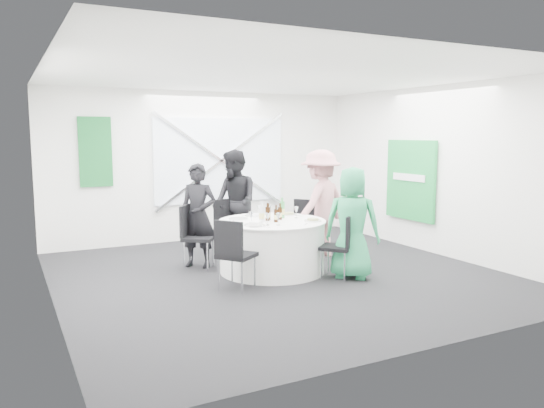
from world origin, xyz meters
name	(u,v)px	position (x,y,z in m)	size (l,w,h in m)	color
floor	(278,275)	(0.00, 0.00, 0.00)	(6.00, 6.00, 0.00)	black
ceiling	(279,75)	(0.00, 0.00, 2.80)	(6.00, 6.00, 0.00)	white
wall_back	(205,166)	(0.00, 3.00, 1.40)	(6.00, 6.00, 0.00)	white
wall_front	(433,201)	(0.00, -3.00, 1.40)	(6.00, 6.00, 0.00)	white
wall_left	(47,187)	(-3.00, 0.00, 1.40)	(6.00, 6.00, 0.00)	white
wall_right	(438,171)	(3.00, 0.00, 1.40)	(6.00, 6.00, 0.00)	white
window_panel	(220,161)	(0.30, 2.96, 1.50)	(2.60, 0.03, 1.60)	white
window_brace_a	(221,161)	(0.30, 2.92, 1.50)	(0.05, 0.05, 3.16)	silver
window_brace_b	(221,161)	(0.30, 2.92, 1.50)	(0.05, 0.05, 3.16)	silver
green_banner	(95,152)	(-2.00, 2.95, 1.70)	(0.55, 0.04, 1.20)	#14642D
green_sign	(410,180)	(2.94, 0.60, 1.20)	(0.05, 1.20, 1.40)	green
banquet_table	(272,246)	(0.00, 0.20, 0.38)	(1.56, 1.56, 0.76)	silver
chair_back	(229,223)	(-0.19, 1.38, 0.55)	(0.49, 0.50, 0.94)	black
chair_back_left	(193,232)	(-0.97, 0.89, 0.56)	(0.61, 0.61, 0.96)	black
chair_back_right	(302,223)	(0.97, 0.98, 0.54)	(0.58, 0.58, 0.91)	black
chair_front_right	(342,242)	(0.69, -0.59, 0.52)	(0.57, 0.58, 0.90)	black
chair_front_left	(233,250)	(-0.89, -0.47, 0.55)	(0.60, 0.59, 0.93)	black
person_man_back_left	(198,216)	(-0.86, 0.97, 0.79)	(0.57, 0.38, 1.57)	black
person_man_back	(234,203)	(-0.07, 1.42, 0.88)	(0.85, 0.47, 1.76)	black
person_woman_pink	(320,204)	(1.13, 0.68, 0.88)	(1.13, 0.53, 1.76)	#CC8488
person_woman_green	(352,223)	(0.83, -0.61, 0.78)	(0.76, 0.50, 1.56)	#2BA064
plate_back	(254,216)	(-0.05, 0.69, 0.77)	(0.28, 0.28, 0.01)	silver
plate_back_left	(238,219)	(-0.39, 0.52, 0.77)	(0.28, 0.28, 0.01)	silver
plate_back_right	(288,214)	(0.46, 0.54, 0.78)	(0.26, 0.26, 0.04)	silver
plate_front_right	(313,220)	(0.49, -0.13, 0.78)	(0.25, 0.25, 0.04)	silver
plate_front_left	(254,225)	(-0.41, -0.07, 0.77)	(0.29, 0.29, 0.01)	silver
napkin	(255,223)	(-0.43, -0.14, 0.80)	(0.19, 0.13, 0.05)	silver
beer_bottle_a	(267,214)	(-0.07, 0.21, 0.86)	(0.06, 0.06, 0.26)	#351A09
beer_bottle_b	(268,214)	(-0.02, 0.27, 0.85)	(0.06, 0.06, 0.25)	#351A09
beer_bottle_c	(280,213)	(0.13, 0.20, 0.85)	(0.06, 0.06, 0.24)	#351A09
beer_bottle_d	(276,216)	(-0.02, 0.03, 0.85)	(0.06, 0.06, 0.25)	#351A09
green_water_bottle	(282,210)	(0.23, 0.32, 0.88)	(0.08, 0.08, 0.31)	green
clear_water_bottle	(262,214)	(-0.21, 0.11, 0.88)	(0.08, 0.08, 0.30)	silver
wine_glass_a	(268,216)	(-0.24, -0.14, 0.88)	(0.07, 0.07, 0.17)	white
wine_glass_b	(269,208)	(0.13, 0.55, 0.88)	(0.07, 0.07, 0.17)	white
wine_glass_c	(296,210)	(0.43, 0.24, 0.88)	(0.07, 0.07, 0.17)	white
wine_glass_d	(278,216)	(-0.11, -0.20, 0.88)	(0.07, 0.07, 0.17)	white
wine_glass_e	(251,215)	(-0.38, 0.09, 0.88)	(0.07, 0.07, 0.17)	white
wine_glass_f	(259,208)	(-0.01, 0.60, 0.88)	(0.07, 0.07, 0.17)	white
fork_a	(306,224)	(0.27, -0.31, 0.76)	(0.01, 0.15, 0.01)	silver
knife_a	(311,220)	(0.52, -0.04, 0.76)	(0.01, 0.15, 0.01)	silver
fork_b	(266,214)	(0.17, 0.75, 0.76)	(0.01, 0.15, 0.01)	silver
knife_b	(246,216)	(-0.16, 0.75, 0.76)	(0.01, 0.15, 0.01)	silver
fork_c	(298,216)	(0.54, 0.39, 0.76)	(0.01, 0.15, 0.01)	silver
knife_c	(283,214)	(0.40, 0.61, 0.76)	(0.01, 0.15, 0.01)	silver
fork_d	(235,218)	(-0.42, 0.59, 0.76)	(0.01, 0.15, 0.01)	silver
knife_d	(233,222)	(-0.56, 0.34, 0.76)	(0.01, 0.15, 0.01)	silver
fork_e	(248,226)	(-0.51, -0.07, 0.76)	(0.01, 0.15, 0.01)	silver
knife_e	(266,227)	(-0.33, -0.27, 0.76)	(0.01, 0.15, 0.01)	silver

